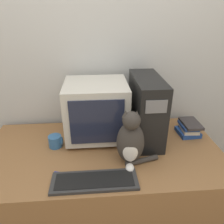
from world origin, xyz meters
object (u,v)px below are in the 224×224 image
cat (131,141)px  keyboard (95,181)px  pen (67,173)px  mug (56,141)px  computer_tower (146,109)px  book_stack (189,128)px  crt_monitor (96,110)px

cat → keyboard: bearing=-136.2°
pen → mug: mug is taller
computer_tower → keyboard: (-0.38, -0.45, -0.22)m
keyboard → book_stack: book_stack is taller
cat → crt_monitor: bearing=129.2°
pen → mug: size_ratio=1.58×
computer_tower → cat: size_ratio=1.27×
crt_monitor → keyboard: (-0.03, -0.50, -0.21)m
keyboard → crt_monitor: bearing=86.9°
keyboard → cat: size_ratio=1.31×
keyboard → cat: bearing=35.8°
mug → pen: bearing=-70.3°
cat → computer_tower: bearing=69.5°
crt_monitor → pen: 0.51m
cat → book_stack: bearing=38.4°
cat → book_stack: (0.51, 0.30, -0.11)m
book_stack → pen: 0.98m
computer_tower → mug: computer_tower is taller
book_stack → pen: bearing=-157.2°
computer_tower → keyboard: computer_tower is taller
crt_monitor → mug: crt_monitor is taller
crt_monitor → cat: size_ratio=1.18×
computer_tower → mug: size_ratio=4.87×
crt_monitor → computer_tower: 0.36m
cat → pen: bearing=-160.4°
cat → pen: size_ratio=2.43×
keyboard → cat: (0.23, 0.16, 0.15)m
crt_monitor → keyboard: 0.54m
cat → mug: size_ratio=3.84×
cat → mug: cat is taller
cat → pen: cat is taller
crt_monitor → book_stack: bearing=-2.9°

